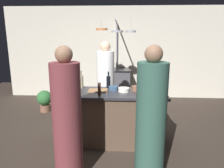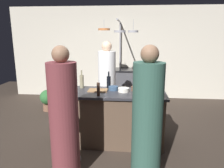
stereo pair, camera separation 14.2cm
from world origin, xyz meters
TOP-DOWN VIEW (x-y plane):
  - ground_plane at (0.00, 0.00)m, footprint 9.00×9.00m
  - back_wall at (0.00, 2.85)m, footprint 6.40×0.16m
  - kitchen_island at (0.00, 0.00)m, footprint 1.80×0.72m
  - stove_range at (0.00, 2.45)m, footprint 0.80×0.64m
  - chef at (-0.17, 0.87)m, footprint 0.36×0.36m
  - bar_stool_right at (0.53, -0.62)m, footprint 0.28×0.28m
  - guest_right at (0.53, -1.01)m, footprint 0.36×0.36m
  - bar_stool_left at (-0.54, -0.62)m, footprint 0.28×0.28m
  - guest_left at (-0.50, -0.99)m, footprint 0.36×0.36m
  - overhead_pot_rack at (0.00, 1.91)m, footprint 0.90×1.40m
  - potted_plant at (-1.70, 1.42)m, footprint 0.36×0.36m
  - cutting_board at (-0.23, 0.05)m, footprint 0.32×0.22m
  - pepper_mill at (-0.18, -0.25)m, footprint 0.05×0.05m
  - wine_bottle_white at (-0.55, 0.23)m, footprint 0.07×0.07m
  - wine_bottle_dark at (-0.07, 0.27)m, footprint 0.07×0.07m
  - wine_bottle_green at (0.74, -0.04)m, footprint 0.07×0.07m
  - wine_glass_by_chef at (0.57, -0.09)m, footprint 0.07×0.07m
  - wine_glass_near_left_guest at (0.79, -0.23)m, footprint 0.07×0.07m
  - mixing_bowl_ceramic at (0.20, 0.03)m, footprint 0.18×0.18m
  - mixing_bowl_blue at (0.03, 0.12)m, footprint 0.17×0.17m
  - mixing_bowl_wooden at (0.42, 0.11)m, footprint 0.17×0.17m

SIDE VIEW (x-z plane):
  - ground_plane at x=0.00m, z-range 0.00..0.00m
  - potted_plant at x=-1.70m, z-range 0.04..0.56m
  - bar_stool_right at x=0.53m, z-range 0.04..0.72m
  - bar_stool_left at x=-0.54m, z-range 0.04..0.72m
  - stove_range at x=0.00m, z-range 0.00..0.89m
  - kitchen_island at x=0.00m, z-range 0.00..0.90m
  - chef at x=-0.17m, z-range -0.06..1.64m
  - guest_left at x=-0.50m, z-range -0.06..1.65m
  - guest_right at x=0.53m, z-range -0.06..1.66m
  - cutting_board at x=-0.23m, z-range 0.90..0.92m
  - mixing_bowl_blue at x=0.03m, z-range 0.90..0.97m
  - mixing_bowl_ceramic at x=0.20m, z-range 0.90..0.97m
  - mixing_bowl_wooden at x=0.42m, z-range 0.90..0.98m
  - pepper_mill at x=-0.18m, z-range 0.90..1.11m
  - wine_glass_by_chef at x=0.57m, z-range 0.93..1.08m
  - wine_glass_near_left_guest at x=0.79m, z-range 0.93..1.08m
  - wine_bottle_dark at x=-0.07m, z-range 0.86..1.16m
  - wine_bottle_white at x=-0.55m, z-range 0.86..1.18m
  - wine_bottle_green at x=0.74m, z-range 0.86..1.18m
  - back_wall at x=0.00m, z-range 0.00..2.60m
  - overhead_pot_rack at x=0.00m, z-range 0.62..2.79m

